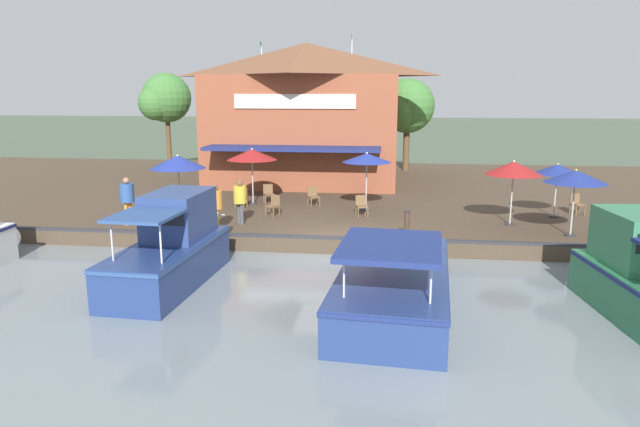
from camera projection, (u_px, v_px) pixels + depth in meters
ground_plane at (333, 257)px, 19.72m from camera, size 220.00×220.00×0.00m
quay_deck at (353, 193)px, 30.33m from camera, size 22.00×56.00×0.60m
quay_edge_fender at (333, 238)px, 19.68m from camera, size 0.20×50.40×0.10m
waterfront_restaurant at (307, 112)px, 32.04m from camera, size 10.20×10.56×8.11m
patio_umbrella_mid_patio_right at (558, 169)px, 22.71m from camera, size 1.84×1.84×2.20m
patio_umbrella_mid_patio_left at (514, 168)px, 21.34m from camera, size 2.11×2.11×2.48m
patio_umbrella_near_quay_edge at (367, 158)px, 23.92m from camera, size 2.05×2.05×2.50m
patio_umbrella_back_row at (252, 155)px, 25.34m from camera, size 2.22×2.22×2.54m
patio_umbrella_far_corner at (576, 177)px, 19.67m from camera, size 2.10×2.10×2.38m
patio_umbrella_by_entrance at (178, 162)px, 23.06m from camera, size 2.24×2.24×2.51m
cafe_chair_beside_entrance at (242, 196)px, 25.12m from camera, size 0.49×0.49×0.85m
cafe_chair_facing_river at (269, 193)px, 25.99m from camera, size 0.58×0.58×0.85m
cafe_chair_mid_patio at (361, 205)px, 23.25m from camera, size 0.55×0.55×0.85m
cafe_chair_back_row_seat at (274, 204)px, 23.30m from camera, size 0.59×0.59×0.85m
cafe_chair_far_corner_seat at (313, 195)px, 25.33m from camera, size 0.60×0.60×0.85m
cafe_chair_under_first_umbrella at (577, 203)px, 23.62m from camera, size 0.57×0.57×0.85m
person_mid_patio at (215, 202)px, 20.54m from camera, size 0.49×0.49×1.75m
person_at_quay_edge at (127, 195)px, 21.57m from camera, size 0.52×0.52×1.83m
person_near_entrance at (240, 197)px, 21.66m from camera, size 0.49×0.49×1.72m
motorboat_second_along at (177, 248)px, 17.05m from camera, size 6.22×2.24×2.60m
motorboat_mid_row at (396, 277)px, 15.34m from camera, size 7.91×3.22×2.15m
mooring_post at (407, 225)px, 19.53m from camera, size 0.22×0.22×1.01m
tree_behind_restaurant at (164, 99)px, 37.58m from camera, size 3.40×3.24×6.21m
tree_downstream_bank at (405, 108)px, 35.91m from camera, size 3.60×3.43×5.83m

